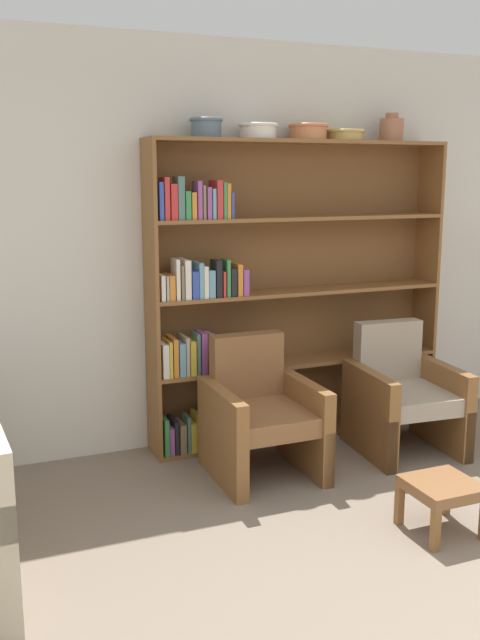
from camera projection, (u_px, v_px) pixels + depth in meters
The scene contains 10 objects.
wall_back at pixel (267, 245), 5.07m from camera, with size 12.00×0.06×2.75m.
bookshelf at pixel (271, 300), 4.97m from camera, with size 2.17×0.30×2.10m.
bowl_slate at pixel (206, 127), 4.54m from camera, with size 0.22×0.22×0.12m.
bowl_cream at pixel (258, 130), 4.68m from camera, with size 0.26×0.26×0.10m.
bowl_olive at pixel (308, 131), 4.82m from camera, with size 0.28×0.28×0.11m.
bowl_sage at pixel (345, 134), 4.93m from camera, with size 0.29×0.29×0.07m.
vase_tall at pixel (391, 129), 5.06m from camera, with size 0.17×0.17×0.20m.
armchair_leather at pixel (260, 415), 4.49m from camera, with size 0.64×0.68×0.86m.
armchair_cushioned at pixel (402, 396), 4.88m from camera, with size 0.69×0.73×0.86m.
footstool at pixel (442, 491), 3.75m from camera, with size 0.35×0.35×0.28m.
Camera 1 is at (-2.11, -1.80, 1.87)m, focal length 40.00 mm.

